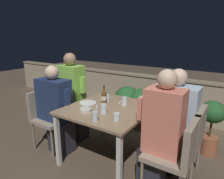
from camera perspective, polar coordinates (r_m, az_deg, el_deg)
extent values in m
plane|color=brown|center=(2.89, -0.91, -18.92)|extent=(16.00, 16.00, 0.00)
cube|color=gray|center=(4.24, 13.35, -2.06)|extent=(9.00, 0.14, 0.78)
cube|color=gray|center=(4.14, 13.69, 3.36)|extent=(9.00, 0.18, 0.04)
cube|color=#937556|center=(2.55, -0.97, -5.48)|extent=(1.00, 1.05, 0.03)
cube|color=silver|center=(2.66, -15.26, -13.80)|extent=(0.05, 0.05, 0.70)
cube|color=silver|center=(2.16, 2.11, -20.79)|extent=(0.05, 0.05, 0.70)
cube|color=silver|center=(3.29, -2.82, -7.48)|extent=(0.05, 0.05, 0.70)
cube|color=silver|center=(2.90, 12.08, -11.12)|extent=(0.05, 0.05, 0.70)
cube|color=brown|center=(3.69, 8.40, -8.56)|extent=(1.09, 0.36, 0.28)
ellipsoid|color=#235628|center=(3.70, 4.40, -2.65)|extent=(0.49, 0.47, 0.47)
ellipsoid|color=#235628|center=(3.57, 8.61, -3.44)|extent=(0.49, 0.47, 0.47)
ellipsoid|color=#235628|center=(3.46, 13.12, -4.26)|extent=(0.49, 0.47, 0.47)
cube|color=gray|center=(3.05, -16.67, -8.19)|extent=(0.46, 0.46, 0.05)
cube|color=gray|center=(3.12, -19.38, -3.58)|extent=(0.06, 0.46, 0.38)
cylinder|color=#7F705B|center=(3.18, -21.47, -12.23)|extent=(0.03, 0.03, 0.42)
cylinder|color=#7F705B|center=(2.90, -16.75, -14.62)|extent=(0.03, 0.03, 0.42)
cylinder|color=#7F705B|center=(3.39, -15.99, -9.97)|extent=(0.03, 0.03, 0.42)
cylinder|color=#7F705B|center=(3.13, -11.12, -11.89)|extent=(0.03, 0.03, 0.42)
cube|color=#282833|center=(3.02, -14.21, -12.64)|extent=(0.33, 0.23, 0.47)
cube|color=navy|center=(2.89, -16.23, -2.81)|extent=(0.47, 0.26, 0.58)
cube|color=navy|center=(2.69, -12.85, -2.36)|extent=(0.07, 0.07, 0.24)
sphere|color=beige|center=(2.80, -16.81, 4.69)|extent=(0.19, 0.19, 0.19)
cube|color=gray|center=(3.34, -12.06, -5.78)|extent=(0.46, 0.46, 0.05)
cube|color=gray|center=(3.41, -14.67, -1.63)|extent=(0.06, 0.46, 0.38)
cylinder|color=#7F705B|center=(3.44, -16.56, -9.63)|extent=(0.03, 0.03, 0.42)
cylinder|color=#7F705B|center=(3.18, -11.82, -11.51)|extent=(0.03, 0.03, 0.42)
cylinder|color=#7F705B|center=(3.69, -11.86, -7.64)|extent=(0.03, 0.03, 0.42)
cylinder|color=#7F705B|center=(3.43, -7.11, -9.16)|extent=(0.03, 0.03, 0.42)
cube|color=#282833|center=(3.31, -9.75, -9.78)|extent=(0.27, 0.23, 0.47)
cube|color=#8CCC4C|center=(3.18, -11.54, 0.38)|extent=(0.39, 0.26, 0.71)
cube|color=#8CCC4C|center=(2.99, -8.21, 1.29)|extent=(0.07, 0.07, 0.24)
sphere|color=#99755B|center=(3.09, -11.99, 8.48)|extent=(0.19, 0.19, 0.19)
cube|color=gray|center=(2.21, 15.82, -17.59)|extent=(0.46, 0.46, 0.05)
cube|color=gray|center=(2.06, 21.77, -13.65)|extent=(0.06, 0.46, 0.38)
cylinder|color=#7F705B|center=(2.25, 8.40, -23.83)|extent=(0.03, 0.03, 0.42)
cylinder|color=#7F705B|center=(2.55, 12.41, -18.83)|extent=(0.03, 0.03, 0.42)
cylinder|color=#7F705B|center=(2.47, 21.60, -20.86)|extent=(0.03, 0.03, 0.42)
cube|color=#282833|center=(2.37, 11.26, -20.88)|extent=(0.26, 0.23, 0.47)
cube|color=#E07A66|center=(2.06, 14.67, -8.78)|extent=(0.37, 0.26, 0.66)
cube|color=#E07A66|center=(2.12, 8.39, -5.48)|extent=(0.07, 0.07, 0.24)
sphere|color=beige|center=(1.93, 15.51, 2.84)|extent=(0.19, 0.19, 0.19)
cube|color=gray|center=(2.54, 18.65, -13.30)|extent=(0.46, 0.46, 0.05)
cube|color=gray|center=(2.41, 23.80, -9.62)|extent=(0.06, 0.46, 0.38)
cylinder|color=#7F705B|center=(2.54, 12.39, -18.94)|extent=(0.03, 0.03, 0.42)
cylinder|color=#7F705B|center=(2.46, 21.61, -20.98)|extent=(0.03, 0.03, 0.42)
cylinder|color=#7F705B|center=(2.86, 15.38, -14.94)|extent=(0.03, 0.03, 0.42)
cylinder|color=#7F705B|center=(2.79, 23.43, -16.54)|extent=(0.03, 0.03, 0.42)
cube|color=#282833|center=(2.68, 14.61, -16.51)|extent=(0.34, 0.23, 0.47)
cube|color=silver|center=(2.42, 17.71, -6.02)|extent=(0.48, 0.26, 0.61)
cube|color=silver|center=(2.46, 12.26, -3.40)|extent=(0.07, 0.07, 0.24)
sphere|color=beige|center=(2.31, 18.51, 3.35)|extent=(0.19, 0.19, 0.19)
cylinder|color=brown|center=(2.64, -2.29, -2.56)|extent=(0.07, 0.07, 0.16)
cylinder|color=beige|center=(2.64, -2.29, -2.40)|extent=(0.07, 0.07, 0.06)
cone|color=brown|center=(2.62, -2.31, -0.55)|extent=(0.07, 0.07, 0.03)
cylinder|color=brown|center=(2.60, -2.32, 0.50)|extent=(0.03, 0.03, 0.07)
cylinder|color=white|center=(2.73, -6.89, -3.78)|extent=(0.23, 0.23, 0.01)
cylinder|color=beige|center=(2.43, -7.57, -5.81)|extent=(0.14, 0.14, 0.04)
torus|color=beige|center=(2.43, -7.59, -5.46)|extent=(0.14, 0.14, 0.01)
cylinder|color=silver|center=(2.60, 10.51, -4.49)|extent=(0.12, 0.12, 0.05)
torus|color=silver|center=(2.59, 10.53, -4.09)|extent=(0.12, 0.12, 0.01)
cylinder|color=silver|center=(2.14, -4.88, -7.72)|extent=(0.06, 0.06, 0.11)
cylinder|color=silver|center=(2.76, 8.55, -2.83)|extent=(0.08, 0.08, 0.08)
cylinder|color=silver|center=(2.76, -1.37, -2.45)|extent=(0.07, 0.07, 0.10)
cylinder|color=silver|center=(2.16, 1.35, -7.79)|extent=(0.07, 0.07, 0.09)
cylinder|color=silver|center=(2.62, 3.55, -3.34)|extent=(0.07, 0.07, 0.11)
cylinder|color=silver|center=(2.35, -2.41, -5.46)|extent=(0.08, 0.08, 0.11)
cube|color=silver|center=(2.91, -2.35, -2.50)|extent=(0.05, 0.17, 0.01)
cube|color=silver|center=(2.55, -4.40, -5.12)|extent=(0.11, 0.15, 0.01)
cube|color=silver|center=(2.77, 2.64, -3.37)|extent=(0.05, 0.17, 0.01)
cylinder|color=#9E5638|center=(3.22, 25.81, -13.99)|extent=(0.24, 0.24, 0.26)
cylinder|color=#47331E|center=(3.12, 26.34, -10.03)|extent=(0.03, 0.03, 0.23)
ellipsoid|color=#235628|center=(3.02, 26.89, -5.72)|extent=(0.33, 0.33, 0.30)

